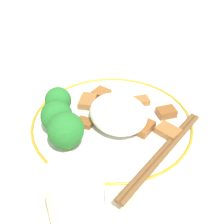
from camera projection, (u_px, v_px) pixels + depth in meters
ground_plane at (112, 129)px, 0.52m from camera, size 3.00×3.00×0.00m
plate at (112, 125)px, 0.51m from camera, size 0.27×0.27×0.02m
rice_mound at (118, 113)px, 0.50m from camera, size 0.11×0.09×0.04m
broccoli_back_left at (58, 101)px, 0.51m from camera, size 0.04×0.04×0.05m
broccoli_back_center at (57, 116)px, 0.48m from camera, size 0.05×0.05×0.05m
broccoli_back_right at (66, 130)px, 0.45m from camera, size 0.05×0.05×0.06m
meat_near_front at (85, 123)px, 0.50m from camera, size 0.03×0.03×0.01m
meat_near_left at (104, 111)px, 0.52m from camera, size 0.04×0.04×0.01m
meat_near_right at (166, 112)px, 0.52m from camera, size 0.03×0.03×0.01m
meat_near_back at (168, 131)px, 0.48m from camera, size 0.04×0.04×0.01m
meat_on_rice_edge at (101, 93)px, 0.56m from camera, size 0.04×0.04×0.01m
meat_mid_left at (143, 127)px, 0.49m from camera, size 0.04×0.04×0.01m
meat_mid_right at (88, 101)px, 0.55m from camera, size 0.05×0.04×0.01m
meat_far_scatter at (140, 101)px, 0.55m from camera, size 0.03×0.03×0.01m
chopsticks at (162, 153)px, 0.45m from camera, size 0.12×0.19×0.01m
drinking_glass at (77, 209)px, 0.33m from camera, size 0.06×0.06×0.11m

